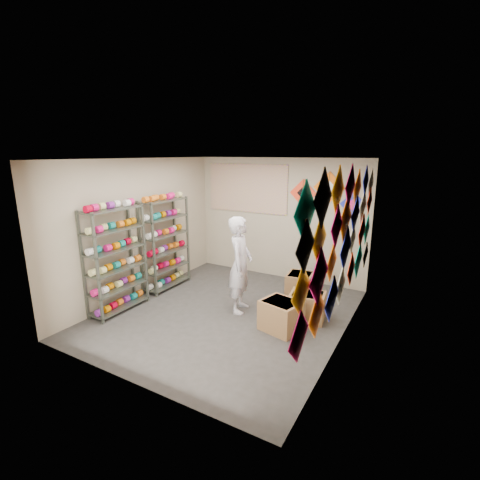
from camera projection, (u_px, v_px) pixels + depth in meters
The scene contains 12 objects.
ground at pixel (227, 313), 6.25m from camera, with size 4.50×4.50×0.00m, color #302D2A.
room_walls at pixel (226, 223), 5.85m from camera, with size 4.50×4.50×4.50m.
shelf_rack_front at pixel (116, 260), 6.14m from camera, with size 0.40×1.10×1.90m, color #4C5147.
shelf_rack_back at pixel (165, 244), 7.24m from camera, with size 0.40×1.10×1.90m, color #4C5147.
string_spools at pixel (142, 247), 6.67m from camera, with size 0.12×2.36×0.12m.
kite_wall_display at pixel (345, 237), 4.88m from camera, with size 0.06×4.27×2.08m.
back_wall_kites at pixel (326, 194), 7.16m from camera, with size 1.61×0.02×0.91m.
poster at pixel (247, 188), 8.02m from camera, with size 2.00×0.01×1.10m, color purple.
shopkeeper at pixel (240, 265), 6.16m from camera, with size 0.57×0.72×1.74m, color silver.
carton_a at pixel (281, 316), 5.59m from camera, with size 0.60×0.50×0.50m, color brown.
carton_b at pixel (307, 306), 5.96m from camera, with size 0.58×0.47×0.47m, color brown.
carton_c at pixel (300, 285), 6.95m from camera, with size 0.48×0.53×0.46m, color brown.
Camera 1 is at (3.02, -4.88, 2.79)m, focal length 26.00 mm.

